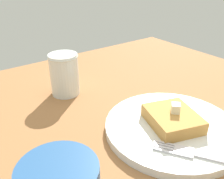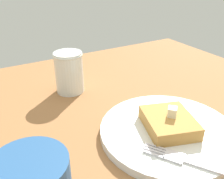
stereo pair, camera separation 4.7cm
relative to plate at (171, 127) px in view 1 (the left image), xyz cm
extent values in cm
cube|color=#966239|center=(4.01, -9.39, -2.24)|extent=(99.02, 99.02, 2.87)
cylinder|color=silver|center=(0.00, 0.00, -0.11)|extent=(22.86, 22.86, 1.40)
torus|color=gray|center=(0.00, 0.00, 0.19)|extent=(22.86, 22.86, 0.80)
cube|color=#BE863F|center=(0.00, 0.00, 1.73)|extent=(10.87, 10.02, 2.27)
cube|color=#F0EBC6|center=(-0.02, 0.47, 3.65)|extent=(2.12, 2.12, 1.58)
cube|color=silver|center=(5.84, -4.02, 0.77)|extent=(3.54, 3.36, 0.36)
cube|color=silver|center=(3.75, -6.33, 0.77)|extent=(2.87, 1.99, 0.36)
cube|color=silver|center=(3.46, -5.87, 0.77)|extent=(2.87, 1.99, 0.36)
cube|color=silver|center=(3.16, -5.41, 0.77)|extent=(2.87, 1.99, 0.36)
cube|color=silver|center=(2.86, -4.94, 0.77)|extent=(2.87, 1.99, 0.36)
cylinder|color=#481F0B|center=(-23.44, -8.24, 1.88)|extent=(5.65, 5.65, 5.37)
cylinder|color=silver|center=(-23.44, -8.24, 3.75)|extent=(6.14, 6.14, 9.11)
torus|color=silver|center=(-23.44, -8.24, 7.85)|extent=(6.40, 6.40, 0.50)
camera|label=1|loc=(22.28, -29.16, 25.51)|focal=40.00mm
camera|label=2|loc=(24.87, -25.19, 25.51)|focal=40.00mm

